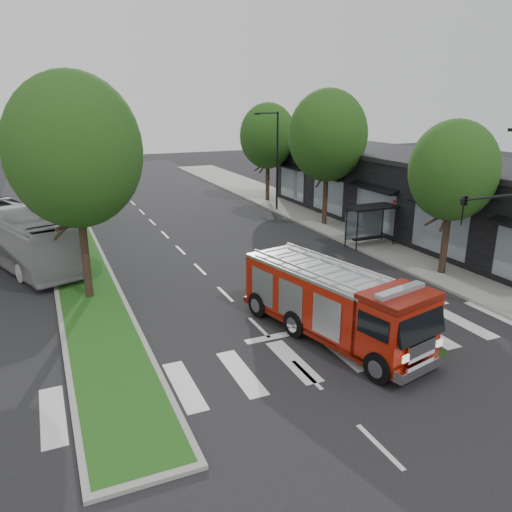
{
  "coord_description": "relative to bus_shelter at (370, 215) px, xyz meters",
  "views": [
    {
      "loc": [
        -7.55,
        -16.97,
        8.91
      ],
      "look_at": [
        1.51,
        3.76,
        1.8
      ],
      "focal_mm": 35.0,
      "sensor_mm": 36.0,
      "label": 1
    }
  ],
  "objects": [
    {
      "name": "city_bus",
      "position": [
        -20.02,
        4.78,
        -0.45
      ],
      "size": [
        6.31,
        11.65,
        3.18
      ],
      "primitive_type": "imported",
      "rotation": [
        0.0,
        0.0,
        0.34
      ],
      "color": "#AEADB2",
      "rests_on": "ground"
    },
    {
      "name": "tree_right_far",
      "position": [
        0.3,
        15.85,
        3.8
      ],
      "size": [
        5.0,
        5.0,
        8.73
      ],
      "color": "black",
      "rests_on": "ground"
    },
    {
      "name": "bus_shelter",
      "position": [
        0.0,
        0.0,
        0.0
      ],
      "size": [
        3.2,
        1.6,
        2.61
      ],
      "color": "black",
      "rests_on": "ground"
    },
    {
      "name": "storefront_row",
      "position": [
        5.8,
        1.85,
        0.46
      ],
      "size": [
        8.0,
        30.0,
        5.0
      ],
      "primitive_type": "cube",
      "color": "black",
      "rests_on": "ground"
    },
    {
      "name": "tree_median_near",
      "position": [
        -17.2,
        -2.15,
        4.77
      ],
      "size": [
        5.8,
        5.8,
        10.16
      ],
      "color": "black",
      "rests_on": "ground"
    },
    {
      "name": "tree_median_far",
      "position": [
        -17.2,
        11.85,
        4.45
      ],
      "size": [
        5.6,
        5.6,
        9.72
      ],
      "color": "black",
      "rests_on": "ground"
    },
    {
      "name": "ground",
      "position": [
        -11.2,
        -8.15,
        -2.04
      ],
      "size": [
        140.0,
        140.0,
        0.0
      ],
      "primitive_type": "plane",
      "color": "black",
      "rests_on": "ground"
    },
    {
      "name": "median",
      "position": [
        -17.2,
        9.85,
        -1.96
      ],
      "size": [
        3.0,
        50.0,
        0.15
      ],
      "color": "gray",
      "rests_on": "ground"
    },
    {
      "name": "tree_right_near",
      "position": [
        0.3,
        -6.15,
        3.47
      ],
      "size": [
        4.4,
        4.4,
        8.05
      ],
      "color": "black",
      "rests_on": "ground"
    },
    {
      "name": "sidewalk_right",
      "position": [
        1.3,
        1.85,
        -1.96
      ],
      "size": [
        5.0,
        80.0,
        0.15
      ],
      "primitive_type": "cube",
      "color": "gray",
      "rests_on": "ground"
    },
    {
      "name": "streetlight_right_far",
      "position": [
        -0.85,
        11.85,
        2.44
      ],
      "size": [
        2.11,
        0.2,
        8.0
      ],
      "color": "black",
      "rests_on": "ground"
    },
    {
      "name": "tree_right_mid",
      "position": [
        0.3,
        5.85,
        4.45
      ],
      "size": [
        5.6,
        5.6,
        9.72
      ],
      "color": "black",
      "rests_on": "ground"
    },
    {
      "name": "fire_engine",
      "position": [
        -8.9,
        -10.02,
        -0.62
      ],
      "size": [
        4.39,
        8.91,
        2.97
      ],
      "rotation": [
        0.0,
        0.0,
        0.23
      ],
      "color": "#610E05",
      "rests_on": "ground"
    }
  ]
}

